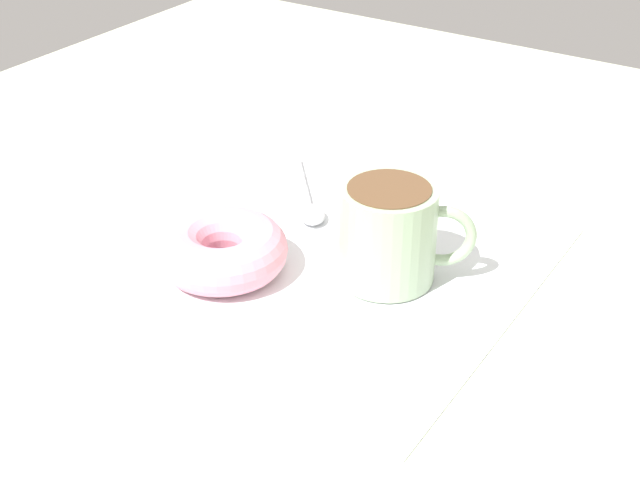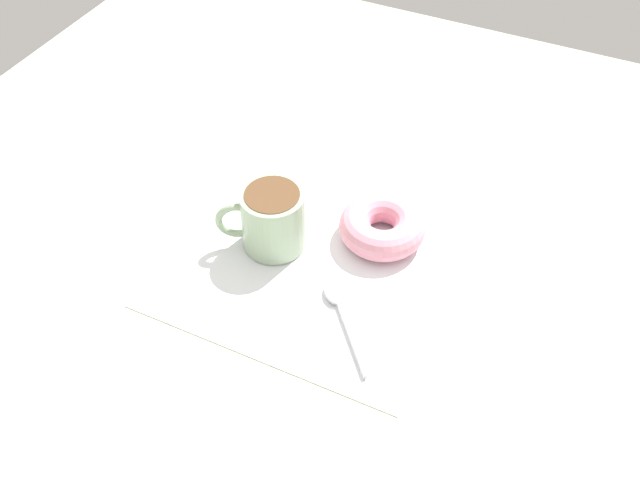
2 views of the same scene
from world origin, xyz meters
TOP-DOWN VIEW (x-y plane):
  - ground_plane at (0.00, 0.00)cm, footprint 120.00×120.00cm
  - napkin at (1.98, 0.39)cm, footprint 33.11×33.11cm
  - coffee_cup at (-3.86, -0.65)cm, footprint 10.17×7.68cm
  - donut at (7.81, 5.79)cm, footprint 10.58×10.58cm
  - spoon at (7.61, -6.48)cm, footprint 9.81×11.18cm

SIDE VIEW (x-z plane):
  - ground_plane at x=0.00cm, z-range -2.00..0.00cm
  - napkin at x=1.98cm, z-range 0.00..0.30cm
  - spoon at x=7.61cm, z-range 0.25..1.15cm
  - donut at x=7.81cm, z-range 0.30..4.13cm
  - coffee_cup at x=-3.86cm, z-range 0.43..8.41cm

